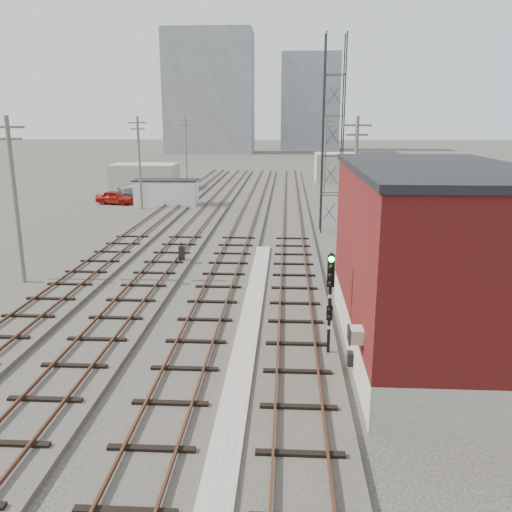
# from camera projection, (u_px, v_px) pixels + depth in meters

# --- Properties ---
(ground) EXTENTS (320.00, 320.00, 0.00)m
(ground) POSITION_uv_depth(u_px,v_px,m) (271.00, 190.00, 68.12)
(ground) COLOR #282621
(ground) RESTS_ON ground
(track_right) EXTENTS (3.20, 90.00, 0.39)m
(track_right) POSITION_uv_depth(u_px,v_px,m) (292.00, 220.00, 47.64)
(track_right) COLOR #332D28
(track_right) RESTS_ON ground
(track_mid_right) EXTENTS (3.20, 90.00, 0.39)m
(track_mid_right) POSITION_uv_depth(u_px,v_px,m) (247.00, 220.00, 47.87)
(track_mid_right) COLOR #332D28
(track_mid_right) RESTS_ON ground
(track_mid_left) EXTENTS (3.20, 90.00, 0.39)m
(track_mid_left) POSITION_uv_depth(u_px,v_px,m) (202.00, 219.00, 48.09)
(track_mid_left) COLOR #332D28
(track_mid_left) RESTS_ON ground
(track_left) EXTENTS (3.20, 90.00, 0.39)m
(track_left) POSITION_uv_depth(u_px,v_px,m) (157.00, 219.00, 48.32)
(track_left) COLOR #332D28
(track_left) RESTS_ON ground
(platform_curb) EXTENTS (0.90, 28.00, 0.26)m
(platform_curb) POSITION_uv_depth(u_px,v_px,m) (250.00, 325.00, 23.57)
(platform_curb) COLOR gray
(platform_curb) RESTS_ON ground
(brick_building) EXTENTS (6.54, 12.20, 7.22)m
(brick_building) POSITION_uv_depth(u_px,v_px,m) (431.00, 261.00, 20.38)
(brick_building) COLOR gray
(brick_building) RESTS_ON ground
(lattice_tower) EXTENTS (1.60, 1.60, 15.00)m
(lattice_tower) POSITION_uv_depth(u_px,v_px,m) (333.00, 136.00, 41.77)
(lattice_tower) COLOR black
(lattice_tower) RESTS_ON ground
(utility_pole_left_a) EXTENTS (1.80, 0.24, 9.00)m
(utility_pole_left_a) POSITION_uv_depth(u_px,v_px,m) (15.00, 196.00, 28.95)
(utility_pole_left_a) COLOR #595147
(utility_pole_left_a) RESTS_ON ground
(utility_pole_left_b) EXTENTS (1.80, 0.24, 9.00)m
(utility_pole_left_b) POSITION_uv_depth(u_px,v_px,m) (139.00, 160.00, 53.12)
(utility_pole_left_b) COLOR #595147
(utility_pole_left_b) RESTS_ON ground
(utility_pole_left_c) EXTENTS (1.80, 0.24, 9.00)m
(utility_pole_left_c) POSITION_uv_depth(u_px,v_px,m) (186.00, 147.00, 77.30)
(utility_pole_left_c) COLOR #595147
(utility_pole_left_c) RESTS_ON ground
(utility_pole_right_a) EXTENTS (1.80, 0.24, 9.00)m
(utility_pole_right_a) POSITION_uv_depth(u_px,v_px,m) (355.00, 182.00, 35.62)
(utility_pole_right_a) COLOR #595147
(utility_pole_right_a) RESTS_ON ground
(utility_pole_right_b) EXTENTS (1.80, 0.24, 9.00)m
(utility_pole_right_b) POSITION_uv_depth(u_px,v_px,m) (325.00, 153.00, 64.63)
(utility_pole_right_b) COLOR #595147
(utility_pole_right_b) RESTS_ON ground
(apartment_left) EXTENTS (22.00, 14.00, 30.00)m
(apartment_left) POSITION_uv_depth(u_px,v_px,m) (210.00, 93.00, 137.93)
(apartment_left) COLOR gray
(apartment_left) RESTS_ON ground
(apartment_right) EXTENTS (16.00, 12.00, 26.00)m
(apartment_right) POSITION_uv_depth(u_px,v_px,m) (310.00, 102.00, 151.48)
(apartment_right) COLOR gray
(apartment_right) RESTS_ON ground
(shed_left) EXTENTS (8.00, 5.00, 3.20)m
(shed_left) POSITION_uv_depth(u_px,v_px,m) (145.00, 177.00, 68.62)
(shed_left) COLOR gray
(shed_left) RESTS_ON ground
(shed_right) EXTENTS (6.00, 6.00, 4.00)m
(shed_right) POSITION_uv_depth(u_px,v_px,m) (337.00, 167.00, 76.79)
(shed_right) COLOR gray
(shed_right) RESTS_ON ground
(signal_mast) EXTENTS (0.40, 0.41, 4.10)m
(signal_mast) POSITION_uv_depth(u_px,v_px,m) (330.00, 297.00, 20.08)
(signal_mast) COLOR gray
(signal_mast) RESTS_ON ground
(switch_stand) EXTENTS (0.35, 0.35, 1.29)m
(switch_stand) POSITION_uv_depth(u_px,v_px,m) (182.00, 254.00, 33.90)
(switch_stand) COLOR black
(switch_stand) RESTS_ON ground
(site_trailer) EXTENTS (6.50, 2.84, 2.73)m
(site_trailer) POSITION_uv_depth(u_px,v_px,m) (167.00, 193.00, 55.71)
(site_trailer) COLOR silver
(site_trailer) RESTS_ON ground
(car_red) EXTENTS (4.43, 2.59, 1.42)m
(car_red) POSITION_uv_depth(u_px,v_px,m) (115.00, 197.00, 57.00)
(car_red) COLOR maroon
(car_red) RESTS_ON ground
(car_silver) EXTENTS (4.42, 1.85, 1.42)m
(car_silver) POSITION_uv_depth(u_px,v_px,m) (139.00, 192.00, 61.49)
(car_silver) COLOR #B2B5BA
(car_silver) RESTS_ON ground
(car_grey) EXTENTS (4.57, 2.12, 1.29)m
(car_grey) POSITION_uv_depth(u_px,v_px,m) (137.00, 193.00, 60.51)
(car_grey) COLOR slate
(car_grey) RESTS_ON ground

